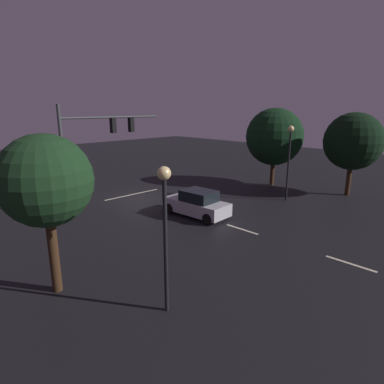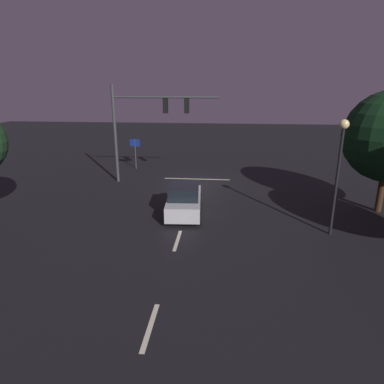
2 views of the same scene
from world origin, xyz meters
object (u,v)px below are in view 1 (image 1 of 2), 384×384
(traffic_signal_assembly, at_px, (96,139))
(street_lamp_left_kerb, at_px, (289,149))
(car_approaching, at_px, (197,204))
(tree_left_near, at_px, (353,141))
(route_sign, at_px, (46,176))
(tree_right_near, at_px, (46,182))
(street_lamp_right_kerb, at_px, (165,213))
(tree_left_far, at_px, (274,137))

(traffic_signal_assembly, relative_size, street_lamp_left_kerb, 1.37)
(car_approaching, xyz_separation_m, tree_left_near, (-12.17, 4.73, 3.44))
(traffic_signal_assembly, distance_m, car_approaching, 8.08)
(car_approaching, distance_m, route_sign, 11.57)
(car_approaching, bearing_deg, tree_right_near, 14.05)
(car_approaching, bearing_deg, traffic_signal_assembly, -61.28)
(car_approaching, height_order, street_lamp_right_kerb, street_lamp_right_kerb)
(street_lamp_right_kerb, relative_size, route_sign, 1.93)
(street_lamp_left_kerb, relative_size, tree_left_far, 0.82)
(street_lamp_right_kerb, distance_m, route_sign, 16.89)
(tree_right_near, relative_size, tree_left_far, 0.88)
(route_sign, height_order, tree_right_near, tree_right_near)
(traffic_signal_assembly, distance_m, tree_right_near, 11.02)
(traffic_signal_assembly, relative_size, tree_left_near, 1.17)
(tree_right_near, bearing_deg, street_lamp_left_kerb, -178.57)
(traffic_signal_assembly, height_order, street_lamp_right_kerb, traffic_signal_assembly)
(street_lamp_left_kerb, distance_m, tree_right_near, 17.51)
(street_lamp_left_kerb, distance_m, street_lamp_right_kerb, 15.96)
(street_lamp_right_kerb, bearing_deg, tree_left_far, -157.52)
(street_lamp_right_kerb, height_order, tree_right_near, tree_right_near)
(traffic_signal_assembly, bearing_deg, tree_left_far, 161.76)
(traffic_signal_assembly, relative_size, car_approaching, 1.69)
(traffic_signal_assembly, bearing_deg, tree_right_near, 52.34)
(route_sign, distance_m, tree_left_near, 23.16)
(car_approaching, xyz_separation_m, street_lamp_right_kerb, (7.97, 6.42, 2.71))
(street_lamp_right_kerb, xyz_separation_m, tree_left_far, (-18.98, -7.86, 0.77))
(street_lamp_right_kerb, distance_m, tree_left_near, 20.22)
(traffic_signal_assembly, distance_m, route_sign, 5.31)
(route_sign, bearing_deg, tree_left_far, 151.93)
(street_lamp_right_kerb, relative_size, tree_left_near, 0.78)
(street_lamp_left_kerb, bearing_deg, street_lamp_right_kerb, 15.74)
(street_lamp_left_kerb, xyz_separation_m, tree_left_far, (-3.63, -3.53, 0.47))
(street_lamp_left_kerb, height_order, tree_left_near, tree_left_near)
(tree_right_near, bearing_deg, traffic_signal_assembly, -127.66)
(car_approaching, distance_m, tree_left_far, 11.64)
(tree_left_far, bearing_deg, tree_right_near, 10.64)
(street_lamp_right_kerb, bearing_deg, car_approaching, -141.15)
(street_lamp_left_kerb, distance_m, tree_left_far, 5.08)
(route_sign, bearing_deg, traffic_signal_assembly, 116.57)
(street_lamp_left_kerb, bearing_deg, route_sign, -43.87)
(car_approaching, distance_m, tree_right_near, 10.98)
(car_approaching, relative_size, street_lamp_left_kerb, 0.81)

